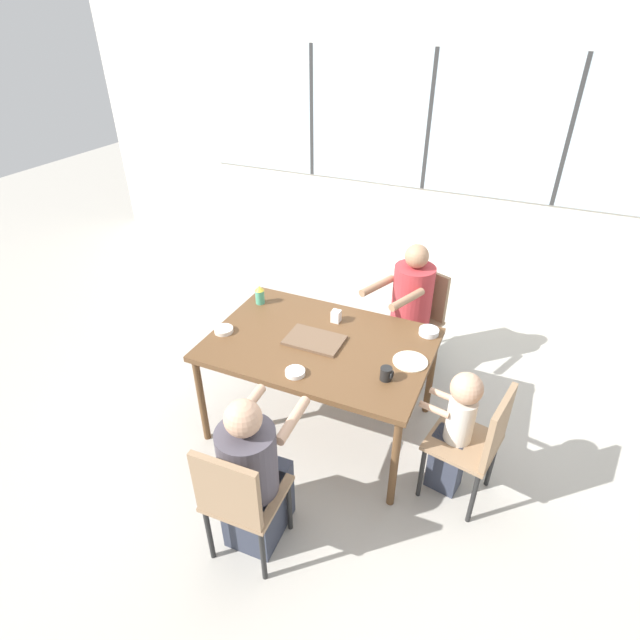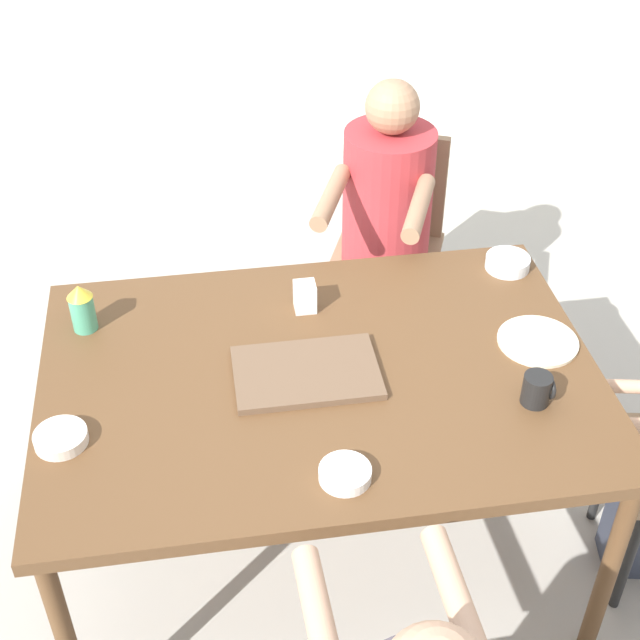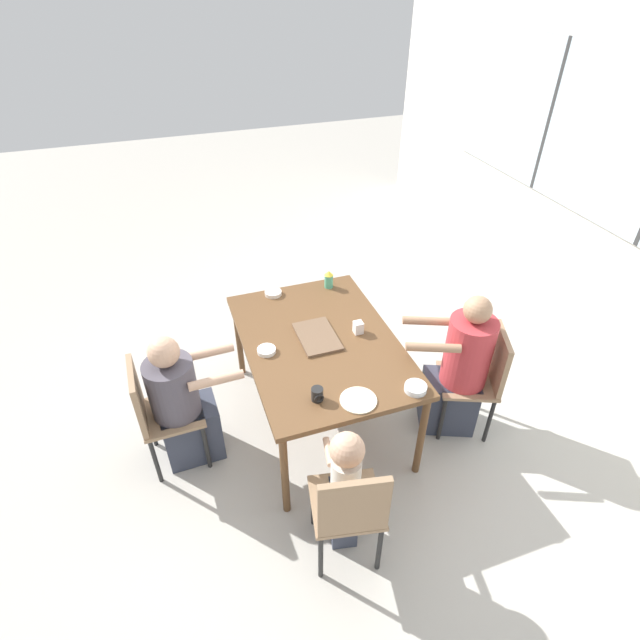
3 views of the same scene
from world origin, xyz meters
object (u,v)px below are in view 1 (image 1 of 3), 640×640
chair_for_man_blue_shirt (238,496)px  person_toddler (455,433)px  bowl_cereal (224,330)px  coffee_mug (387,374)px  person_woman_green_shirt (407,318)px  sippy_cup (260,294)px  bowl_fruit (429,332)px  chair_for_woman_green_shirt (420,311)px  bowl_white_shallow (295,372)px  chair_for_toddler (479,439)px  person_man_blue_shirt (254,479)px  milk_carton_small (336,316)px

chair_for_man_blue_shirt → person_toddler: 1.37m
bowl_cereal → coffee_mug: bearing=-1.9°
chair_for_man_blue_shirt → person_woman_green_shirt: person_woman_green_shirt is taller
sippy_cup → bowl_fruit: sippy_cup is taller
chair_for_woman_green_shirt → bowl_cereal: (-1.12, -1.24, 0.26)m
bowl_fruit → coffee_mug: bearing=-101.5°
bowl_fruit → bowl_white_shallow: bearing=-130.1°
chair_for_toddler → sippy_cup: bearing=84.9°
person_woman_green_shirt → chair_for_woman_green_shirt: bearing=-90.0°
chair_for_woman_green_shirt → person_woman_green_shirt: (-0.06, -0.15, -0.00)m
bowl_cereal → bowl_white_shallow: bearing=-18.4°
person_man_blue_shirt → bowl_white_shallow: bearing=91.4°
chair_for_toddler → milk_carton_small: bearing=77.0°
bowl_cereal → bowl_fruit: size_ratio=0.96×
chair_for_woman_green_shirt → chair_for_toddler: (0.70, -1.30, 0.00)m
person_man_blue_shirt → person_toddler: person_man_blue_shirt is taller
chair_for_man_blue_shirt → bowl_white_shallow: (-0.04, 0.78, 0.26)m
person_woman_green_shirt → milk_carton_small: person_woman_green_shirt is taller
coffee_mug → bowl_cereal: coffee_mug is taller
coffee_mug → sippy_cup: 1.28m
chair_for_toddler → person_man_blue_shirt: size_ratio=0.82×
milk_carton_small → chair_for_man_blue_shirt: bearing=-88.5°
chair_for_woman_green_shirt → milk_carton_small: 0.95m
chair_for_man_blue_shirt → milk_carton_small: 1.48m
person_toddler → sippy_cup: 1.74m
person_man_blue_shirt → chair_for_toddler: bearing=32.9°
person_toddler → chair_for_man_blue_shirt: bearing=146.4°
bowl_white_shallow → chair_for_woman_green_shirt: bearing=72.9°
milk_carton_small → bowl_white_shallow: 0.67m
person_woman_green_shirt → milk_carton_small: size_ratio=13.10×
chair_for_man_blue_shirt → bowl_cereal: size_ratio=6.56×
chair_for_toddler → sippy_cup: sippy_cup is taller
bowl_fruit → bowl_cereal: bearing=-157.1°
chair_for_man_blue_shirt → person_man_blue_shirt: 0.18m
person_woman_green_shirt → person_man_blue_shirt: 1.96m
sippy_cup → bowl_white_shallow: 0.93m
chair_for_woman_green_shirt → bowl_fruit: bearing=129.9°
person_man_blue_shirt → sippy_cup: bearing=115.5°
chair_for_toddler → person_man_blue_shirt: (-1.11, -0.77, -0.05)m
person_woman_green_shirt → coffee_mug: 1.17m
person_man_blue_shirt → person_woman_green_shirt: bearing=77.7°
person_woman_green_shirt → chair_for_toddler: bearing=146.2°
chair_for_man_blue_shirt → bowl_fruit: chair_for_man_blue_shirt is taller
bowl_white_shallow → bowl_cereal: bearing=161.6°
person_toddler → bowl_cereal: 1.70m
chair_for_man_blue_shirt → milk_carton_small: size_ratio=9.77×
person_woman_green_shirt → bowl_cereal: size_ratio=8.79×
person_woman_green_shirt → bowl_fruit: size_ratio=8.43×
person_man_blue_shirt → chair_for_woman_green_shirt: bearing=76.8°
bowl_white_shallow → sippy_cup: bearing=133.1°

